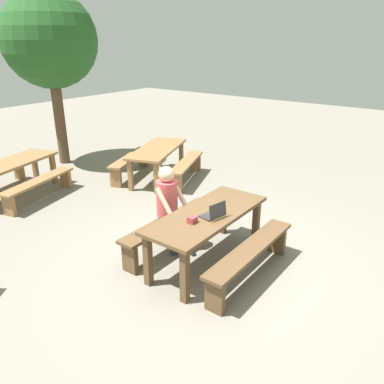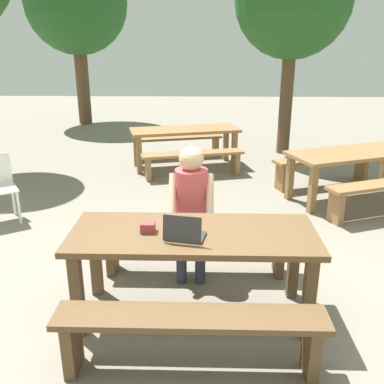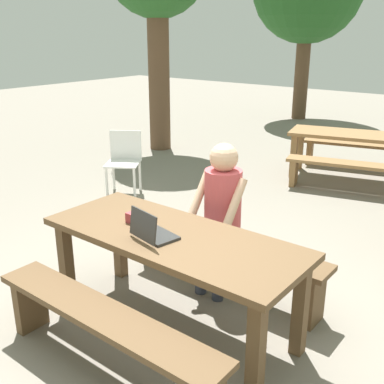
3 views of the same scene
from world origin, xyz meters
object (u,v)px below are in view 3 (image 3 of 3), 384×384
(person_seated, at_px, (220,206))
(picnic_table_mid, at_px, (356,141))
(picnic_table_front, at_px, (173,248))
(laptop, at_px, (151,231))
(small_pouch, at_px, (135,218))
(plastic_chair, at_px, (124,160))

(person_seated, distance_m, picnic_table_mid, 3.90)
(picnic_table_front, xyz_separation_m, person_seated, (-0.04, 0.66, 0.12))
(person_seated, bearing_deg, picnic_table_front, -86.94)
(laptop, relative_size, picnic_table_mid, 0.16)
(small_pouch, relative_size, person_seated, 0.09)
(picnic_table_mid, bearing_deg, small_pouch, -105.84)
(small_pouch, relative_size, picnic_table_mid, 0.06)
(picnic_table_front, bearing_deg, picnic_table_mid, 93.35)
(small_pouch, xyz_separation_m, picnic_table_mid, (0.10, 4.56, -0.21))
(plastic_chair, distance_m, picnic_table_mid, 3.46)
(picnic_table_front, bearing_deg, small_pouch, -178.00)
(small_pouch, bearing_deg, picnic_table_front, 2.00)
(picnic_table_front, xyz_separation_m, picnic_table_mid, (-0.27, 4.55, -0.06))
(picnic_table_mid, bearing_deg, person_seated, -101.22)
(picnic_table_front, height_order, plastic_chair, plastic_chair)
(small_pouch, bearing_deg, picnic_table_mid, 88.78)
(laptop, relative_size, person_seated, 0.26)
(plastic_chair, bearing_deg, laptop, -73.43)
(picnic_table_front, distance_m, picnic_table_mid, 4.56)
(picnic_table_front, relative_size, plastic_chair, 2.33)
(picnic_table_front, bearing_deg, person_seated, 93.06)
(laptop, height_order, picnic_table_mid, laptop)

